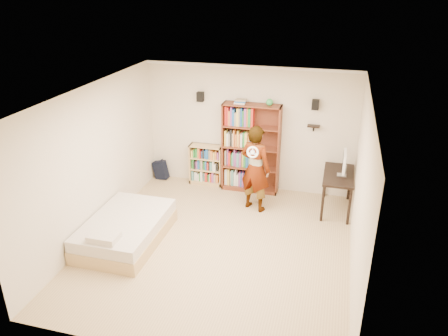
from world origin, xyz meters
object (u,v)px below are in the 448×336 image
Objects in this scene: tall_bookshelf at (251,149)px; computer_desk at (337,192)px; low_bookshelf at (206,165)px; person at (255,169)px; daybed at (126,227)px.

tall_bookshelf is 1.99m from computer_desk.
tall_bookshelf is 1.14m from low_bookshelf.
tall_bookshelf reaches higher than person.
low_bookshelf is 2.71m from daybed.
daybed is at bearing -104.66° from low_bookshelf.
computer_desk is at bearing -9.64° from low_bookshelf.
person reaches higher than low_bookshelf.
daybed is 1.07× the size of person.
computer_desk is (2.88, -0.49, -0.07)m from low_bookshelf.
low_bookshelf is 0.80× the size of computer_desk.
person is (0.26, -0.82, -0.09)m from tall_bookshelf.
daybed is (-0.68, -2.62, -0.18)m from low_bookshelf.
daybed is at bearing -123.48° from tall_bookshelf.
person reaches higher than computer_desk.
person is at bearing -33.89° from low_bookshelf.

